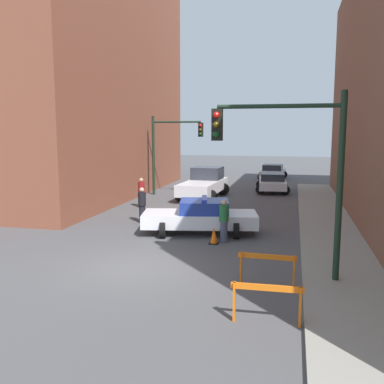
% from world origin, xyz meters
% --- Properties ---
extents(ground_plane, '(120.00, 120.00, 0.00)m').
position_xyz_m(ground_plane, '(0.00, 0.00, 0.00)').
color(ground_plane, '#4C4C4F').
extents(sidewalk_right, '(2.40, 44.00, 0.12)m').
position_xyz_m(sidewalk_right, '(6.20, 0.00, 0.06)').
color(sidewalk_right, gray).
rests_on(sidewalk_right, ground_plane).
extents(building_corner_left, '(14.00, 20.00, 18.55)m').
position_xyz_m(building_corner_left, '(-12.00, 14.00, 9.28)').
color(building_corner_left, brown).
rests_on(building_corner_left, ground_plane).
extents(traffic_light_near, '(3.64, 0.35, 5.20)m').
position_xyz_m(traffic_light_near, '(4.73, -0.03, 3.53)').
color(traffic_light_near, black).
rests_on(traffic_light_near, sidewalk_right).
extents(traffic_light_far, '(3.44, 0.35, 5.20)m').
position_xyz_m(traffic_light_far, '(-3.30, 14.80, 3.40)').
color(traffic_light_far, black).
rests_on(traffic_light_far, ground_plane).
extents(police_car, '(4.97, 2.92, 1.52)m').
position_xyz_m(police_car, '(0.98, 4.87, 0.72)').
color(police_car, white).
rests_on(police_car, ground_plane).
extents(white_truck, '(2.86, 5.51, 1.90)m').
position_xyz_m(white_truck, '(-0.85, 14.28, 0.91)').
color(white_truck, silver).
rests_on(white_truck, ground_plane).
extents(parked_car_near, '(2.48, 4.42, 1.31)m').
position_xyz_m(parked_car_near, '(3.25, 17.96, 0.67)').
color(parked_car_near, silver).
rests_on(parked_car_near, ground_plane).
extents(parked_car_mid, '(2.48, 4.42, 1.31)m').
position_xyz_m(parked_car_mid, '(2.91, 25.74, 0.67)').
color(parked_car_mid, silver).
rests_on(parked_car_mid, ground_plane).
extents(pedestrian_crossing, '(0.44, 0.44, 1.66)m').
position_xyz_m(pedestrian_crossing, '(-2.10, 6.21, 0.86)').
color(pedestrian_crossing, black).
rests_on(pedestrian_crossing, ground_plane).
extents(pedestrian_corner, '(0.51, 0.51, 1.66)m').
position_xyz_m(pedestrian_corner, '(-3.50, 9.95, 0.86)').
color(pedestrian_corner, black).
rests_on(pedestrian_corner, ground_plane).
extents(pedestrian_sidewalk, '(0.37, 0.37, 1.66)m').
position_xyz_m(pedestrian_sidewalk, '(2.13, 3.70, 0.86)').
color(pedestrian_sidewalk, '#474C66').
rests_on(pedestrian_sidewalk, ground_plane).
extents(barrier_front, '(1.60, 0.20, 0.90)m').
position_xyz_m(barrier_front, '(4.18, -3.01, 0.62)').
color(barrier_front, orange).
rests_on(barrier_front, ground_plane).
extents(barrier_mid, '(1.60, 0.21, 0.90)m').
position_xyz_m(barrier_mid, '(4.04, -0.65, 0.62)').
color(barrier_mid, orange).
rests_on(barrier_mid, ground_plane).
extents(traffic_cone, '(0.36, 0.36, 0.66)m').
position_xyz_m(traffic_cone, '(1.81, 3.39, 0.32)').
color(traffic_cone, black).
rests_on(traffic_cone, ground_plane).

